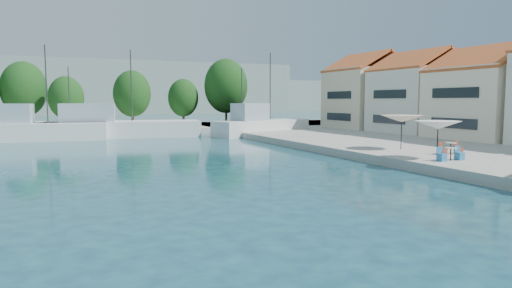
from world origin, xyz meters
name	(u,v)px	position (x,y,z in m)	size (l,w,h in m)	color
quay_right	(500,145)	(22.00, 30.00, 0.30)	(32.00, 92.00, 0.60)	gray
quay_far	(95,129)	(-8.00, 67.00, 0.30)	(90.00, 16.00, 0.60)	gray
hill_east	(198,96)	(40.00, 180.00, 6.00)	(140.00, 40.00, 12.00)	gray
building_04	(489,91)	(24.00, 33.00, 5.02)	(9.00, 8.80, 9.20)	#F2E2C2
building_05	(418,90)	(24.00, 42.00, 5.26)	(8.40, 8.80, 9.70)	silver
building_06	(367,90)	(24.00, 51.00, 5.50)	(9.00, 8.80, 10.20)	beige
trawler_02	(29,130)	(-15.30, 54.94, 1.07)	(14.67, 5.33, 10.20)	white
trawler_03	(110,128)	(-7.15, 56.36, 1.07)	(19.33, 7.52, 10.20)	silver
trawler_04	(260,126)	(9.54, 52.38, 1.07)	(13.31, 7.28, 10.20)	silver
tree_04	(24,89)	(-16.54, 72.00, 5.66)	(5.92, 5.92, 8.76)	#3F2B19
tree_05	(66,98)	(-11.39, 68.33, 4.48)	(4.54, 4.54, 6.72)	#3F2B19
tree_06	(132,94)	(-2.71, 69.42, 5.08)	(5.25, 5.25, 7.77)	#3F2B19
tree_07	(183,98)	(5.20, 71.37, 4.52)	(4.60, 4.60, 6.81)	#3F2B19
tree_08	(226,86)	(11.71, 70.12, 6.36)	(6.74, 6.74, 9.98)	#3F2B19
umbrella_white	(438,125)	(8.33, 23.64, 2.65)	(2.72, 2.72, 2.30)	black
umbrella_cream	(402,119)	(10.15, 28.85, 2.81)	(3.08, 3.08, 2.46)	black
cafe_table_02	(451,156)	(8.38, 22.63, 0.89)	(1.82, 0.70, 0.76)	black
cafe_table_03	(451,150)	(10.96, 25.06, 0.89)	(1.82, 0.70, 0.76)	black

